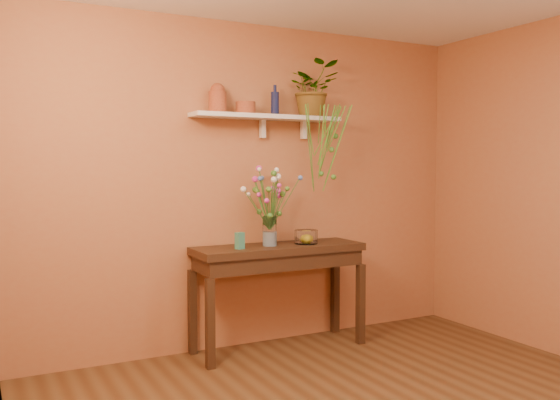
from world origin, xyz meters
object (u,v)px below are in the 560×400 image
object	(u,v)px
blue_bottle	(275,103)
glass_vase	(270,233)
terracotta_jug	(218,99)
bouquet	(269,193)
sideboard	(279,260)
glass_bowl	(306,237)
spider_plant	(313,89)

from	to	relation	value
blue_bottle	glass_vase	world-z (taller)	blue_bottle
glass_vase	terracotta_jug	bearing A→B (deg)	158.61
terracotta_jug	blue_bottle	bearing A→B (deg)	-1.66
blue_bottle	bouquet	size ratio (longest dim) A/B	0.48
sideboard	terracotta_jug	size ratio (longest dim) A/B	6.00
sideboard	glass_bowl	distance (m)	0.30
terracotta_jug	bouquet	size ratio (longest dim) A/B	0.45
spider_plant	glass_bowl	size ratio (longest dim) A/B	2.46
spider_plant	glass_vase	xyz separation A→B (m)	(-0.48, -0.13, -1.21)
sideboard	spider_plant	size ratio (longest dim) A/B	3.01
spider_plant	blue_bottle	bearing A→B (deg)	178.12
terracotta_jug	glass_vase	distance (m)	1.16
spider_plant	glass_vase	size ratio (longest dim) A/B	1.94
terracotta_jug	blue_bottle	size ratio (longest dim) A/B	0.94
blue_bottle	bouquet	distance (m)	0.76
terracotta_jug	blue_bottle	world-z (taller)	blue_bottle
glass_vase	bouquet	xyz separation A→B (m)	(0.01, 0.02, 0.33)
glass_vase	glass_bowl	size ratio (longest dim) A/B	1.27
terracotta_jug	glass_bowl	bearing A→B (deg)	-13.75
sideboard	blue_bottle	xyz separation A→B (m)	(0.03, 0.13, 1.30)
glass_bowl	glass_vase	bearing A→B (deg)	175.92
blue_bottle	spider_plant	world-z (taller)	spider_plant
spider_plant	glass_vase	world-z (taller)	spider_plant
glass_vase	bouquet	world-z (taller)	bouquet
sideboard	bouquet	distance (m)	0.57
terracotta_jug	glass_bowl	world-z (taller)	terracotta_jug
terracotta_jug	spider_plant	size ratio (longest dim) A/B	0.50
blue_bottle	spider_plant	bearing A→B (deg)	-1.88
glass_vase	spider_plant	bearing A→B (deg)	14.65
blue_bottle	bouquet	world-z (taller)	blue_bottle
bouquet	terracotta_jug	bearing A→B (deg)	161.78
sideboard	terracotta_jug	distance (m)	1.40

